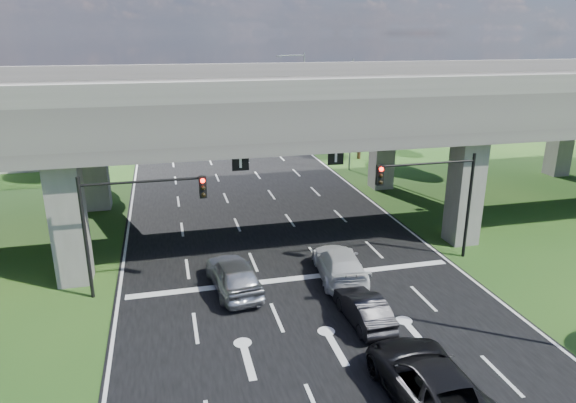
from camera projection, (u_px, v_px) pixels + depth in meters
name	position (u px, v px, depth m)	size (l,w,h in m)	color
ground	(315.00, 313.00, 23.34)	(160.00, 160.00, 0.00)	#1A3F14
road	(270.00, 233.00, 32.56)	(18.00, 120.00, 0.03)	black
overpass	(262.00, 104.00, 31.94)	(80.00, 15.00, 10.00)	#373532
signal_right	(435.00, 189.00, 27.45)	(5.76, 0.54, 6.00)	black
signal_left	(132.00, 212.00, 23.90)	(5.76, 0.54, 6.00)	black
streetlight_far	(347.00, 107.00, 45.95)	(3.38, 0.25, 10.00)	gray
streetlight_beyond	(301.00, 89.00, 60.71)	(3.38, 0.25, 10.00)	gray
tree_left_near	(66.00, 125.00, 42.66)	(4.50, 4.50, 7.80)	black
tree_left_mid	(47.00, 120.00, 49.56)	(3.91, 3.90, 6.76)	black
tree_left_far	(98.00, 99.00, 57.55)	(4.80, 4.80, 8.32)	black
tree_right_near	(361.00, 114.00, 50.73)	(4.20, 4.20, 7.28)	black
tree_right_mid	(360.00, 106.00, 58.90)	(3.91, 3.90, 6.76)	black
tree_right_far	(307.00, 94.00, 65.17)	(4.50, 4.50, 7.80)	black
car_silver	(234.00, 274.00, 25.08)	(2.03, 5.03, 1.71)	#9FA1A7
car_dark	(364.00, 308.00, 22.36)	(1.41, 4.03, 1.33)	black
car_white	(340.00, 264.00, 26.35)	(2.19, 5.40, 1.57)	silver
car_trailing	(430.00, 383.00, 17.34)	(2.76, 5.98, 1.66)	black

